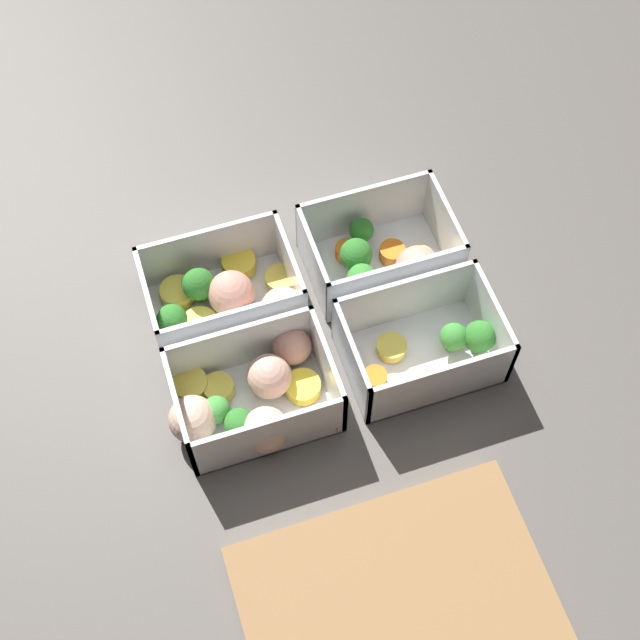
{
  "coord_description": "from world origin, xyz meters",
  "views": [
    {
      "loc": [
        0.15,
        0.45,
        0.84
      ],
      "look_at": [
        0.0,
        0.0,
        0.03
      ],
      "focal_mm": 50.0,
      "sensor_mm": 36.0,
      "label": 1
    }
  ],
  "objects_px": {
    "container_near_left": "(385,257)",
    "container_near_right": "(232,298)",
    "container_far_right": "(250,397)",
    "container_far_left": "(429,346)"
  },
  "relations": [
    {
      "from": "container_near_right",
      "to": "container_far_right",
      "type": "bearing_deg",
      "value": 83.48
    },
    {
      "from": "container_near_left",
      "to": "container_far_right",
      "type": "height_order",
      "value": "same"
    },
    {
      "from": "container_far_left",
      "to": "container_far_right",
      "type": "relative_size",
      "value": 0.86
    },
    {
      "from": "container_near_right",
      "to": "container_far_left",
      "type": "distance_m",
      "value": 0.22
    },
    {
      "from": "container_near_left",
      "to": "container_far_left",
      "type": "bearing_deg",
      "value": 92.22
    },
    {
      "from": "container_near_left",
      "to": "container_far_right",
      "type": "bearing_deg",
      "value": 31.87
    },
    {
      "from": "container_far_left",
      "to": "container_near_left",
      "type": "bearing_deg",
      "value": -87.78
    },
    {
      "from": "container_near_left",
      "to": "container_near_right",
      "type": "distance_m",
      "value": 0.17
    },
    {
      "from": "container_near_left",
      "to": "container_near_right",
      "type": "relative_size",
      "value": 0.93
    },
    {
      "from": "container_near_left",
      "to": "container_far_left",
      "type": "relative_size",
      "value": 1.0
    }
  ]
}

